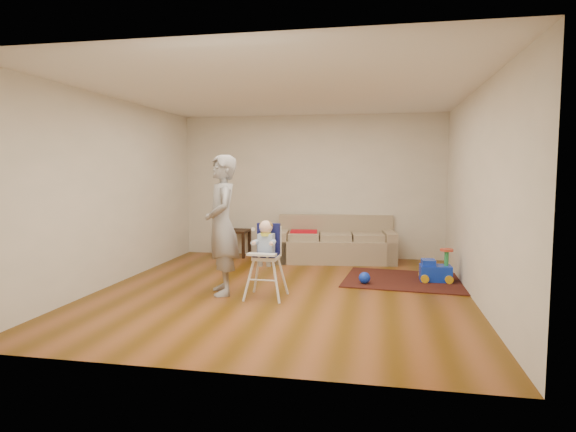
% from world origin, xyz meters
% --- Properties ---
extents(ground, '(5.50, 5.50, 0.00)m').
position_xyz_m(ground, '(0.00, 0.00, 0.00)').
color(ground, '#543206').
rests_on(ground, ground).
extents(room_envelope, '(5.04, 5.52, 2.72)m').
position_xyz_m(room_envelope, '(0.00, 0.53, 1.88)').
color(room_envelope, silver).
rests_on(room_envelope, ground).
extents(sofa, '(2.21, 1.11, 0.82)m').
position_xyz_m(sofa, '(0.52, 2.30, 0.41)').
color(sofa, gray).
rests_on(sofa, ground).
extents(side_table, '(0.51, 0.51, 0.51)m').
position_xyz_m(side_table, '(-1.44, 2.48, 0.26)').
color(side_table, black).
rests_on(side_table, ground).
extents(area_rug, '(2.00, 1.57, 0.01)m').
position_xyz_m(area_rug, '(1.74, 0.94, 0.01)').
color(area_rug, black).
rests_on(area_rug, ground).
extents(ride_on_toy, '(0.46, 0.34, 0.49)m').
position_xyz_m(ride_on_toy, '(2.13, 0.94, 0.26)').
color(ride_on_toy, '#1238DF').
rests_on(ride_on_toy, area_rug).
extents(toy_ball, '(0.17, 0.17, 0.17)m').
position_xyz_m(toy_ball, '(1.10, 0.57, 0.10)').
color(toy_ball, '#1238DF').
rests_on(toy_ball, area_rug).
extents(high_chair, '(0.49, 0.49, 1.02)m').
position_xyz_m(high_chair, '(-0.14, -0.40, 0.49)').
color(high_chair, white).
rests_on(high_chair, ground).
extents(adult, '(0.69, 0.80, 1.86)m').
position_xyz_m(adult, '(-0.76, -0.30, 0.93)').
color(adult, gray).
rests_on(adult, ground).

